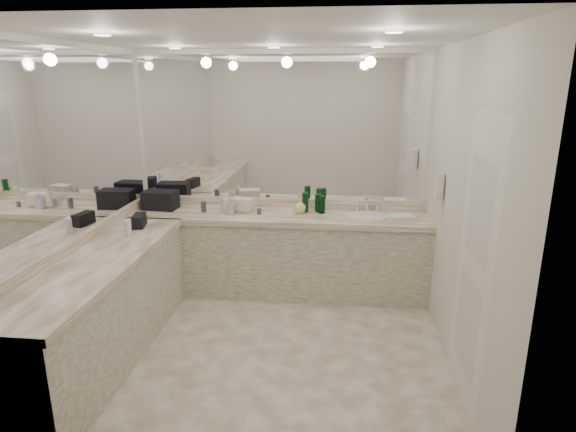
# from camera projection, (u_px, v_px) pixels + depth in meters

# --- Properties ---
(floor) EXTENTS (3.20, 3.20, 0.00)m
(floor) POSITION_uv_depth(u_px,v_px,m) (262.00, 347.00, 4.27)
(floor) COLOR beige
(floor) RESTS_ON ground
(ceiling) EXTENTS (3.20, 3.20, 0.00)m
(ceiling) POSITION_uv_depth(u_px,v_px,m) (257.00, 37.00, 3.56)
(ceiling) COLOR white
(ceiling) RESTS_ON floor
(wall_back) EXTENTS (3.20, 0.02, 2.60)m
(wall_back) POSITION_uv_depth(u_px,v_px,m) (282.00, 172.00, 5.35)
(wall_back) COLOR silver
(wall_back) RESTS_ON floor
(wall_left) EXTENTS (0.02, 3.00, 2.60)m
(wall_left) POSITION_uv_depth(u_px,v_px,m) (74.00, 201.00, 4.08)
(wall_left) COLOR silver
(wall_left) RESTS_ON floor
(wall_right) EXTENTS (0.02, 3.00, 2.60)m
(wall_right) POSITION_uv_depth(u_px,v_px,m) (462.00, 212.00, 3.75)
(wall_right) COLOR silver
(wall_right) RESTS_ON floor
(vanity_back_base) EXTENTS (3.20, 0.60, 0.84)m
(vanity_back_base) POSITION_uv_depth(u_px,v_px,m) (279.00, 256.00, 5.30)
(vanity_back_base) COLOR beige
(vanity_back_base) RESTS_ON floor
(vanity_back_top) EXTENTS (3.20, 0.64, 0.06)m
(vanity_back_top) POSITION_uv_depth(u_px,v_px,m) (278.00, 217.00, 5.17)
(vanity_back_top) COLOR #F5E6D0
(vanity_back_top) RESTS_ON vanity_back_base
(vanity_left_base) EXTENTS (0.60, 2.40, 0.84)m
(vanity_left_base) POSITION_uv_depth(u_px,v_px,m) (102.00, 313.00, 4.01)
(vanity_left_base) COLOR beige
(vanity_left_base) RESTS_ON floor
(vanity_left_top) EXTENTS (0.64, 2.42, 0.06)m
(vanity_left_top) POSITION_uv_depth(u_px,v_px,m) (97.00, 263.00, 3.88)
(vanity_left_top) COLOR #F5E6D0
(vanity_left_top) RESTS_ON vanity_left_base
(backsplash_back) EXTENTS (3.20, 0.04, 0.10)m
(backsplash_back) POSITION_uv_depth(u_px,v_px,m) (282.00, 203.00, 5.43)
(backsplash_back) COLOR #F5E6D0
(backsplash_back) RESTS_ON vanity_back_top
(backsplash_left) EXTENTS (0.04, 3.00, 0.10)m
(backsplash_left) POSITION_uv_depth(u_px,v_px,m) (81.00, 240.00, 4.17)
(backsplash_left) COLOR #F5E6D0
(backsplash_left) RESTS_ON vanity_left_top
(mirror_back) EXTENTS (3.12, 0.01, 1.55)m
(mirror_back) POSITION_uv_depth(u_px,v_px,m) (281.00, 129.00, 5.21)
(mirror_back) COLOR white
(mirror_back) RESTS_ON wall_back
(mirror_left) EXTENTS (0.01, 2.92, 1.55)m
(mirror_left) POSITION_uv_depth(u_px,v_px,m) (68.00, 145.00, 3.95)
(mirror_left) COLOR white
(mirror_left) RESTS_ON wall_left
(sink) EXTENTS (0.44, 0.44, 0.03)m
(sink) POSITION_uv_depth(u_px,v_px,m) (368.00, 217.00, 5.08)
(sink) COLOR white
(sink) RESTS_ON vanity_back_top
(faucet) EXTENTS (0.24, 0.16, 0.14)m
(faucet) POSITION_uv_depth(u_px,v_px,m) (367.00, 205.00, 5.26)
(faucet) COLOR silver
(faucet) RESTS_ON vanity_back_top
(wall_phone) EXTENTS (0.06, 0.10, 0.24)m
(wall_phone) POSITION_uv_depth(u_px,v_px,m) (439.00, 186.00, 4.41)
(wall_phone) COLOR white
(wall_phone) RESTS_ON wall_right
(door) EXTENTS (0.02, 0.82, 2.10)m
(door) POSITION_uv_depth(u_px,v_px,m) (474.00, 266.00, 3.34)
(door) COLOR white
(door) RESTS_ON wall_right
(black_toiletry_bag) EXTENTS (0.38, 0.26, 0.21)m
(black_toiletry_bag) POSITION_uv_depth(u_px,v_px,m) (160.00, 200.00, 5.34)
(black_toiletry_bag) COLOR black
(black_toiletry_bag) RESTS_ON vanity_back_top
(black_bag_spill) EXTENTS (0.14, 0.24, 0.12)m
(black_bag_spill) POSITION_uv_depth(u_px,v_px,m) (139.00, 221.00, 4.71)
(black_bag_spill) COLOR black
(black_bag_spill) RESTS_ON vanity_left_top
(cream_cosmetic_case) EXTENTS (0.26, 0.20, 0.14)m
(cream_cosmetic_case) POSITION_uv_depth(u_px,v_px,m) (242.00, 205.00, 5.26)
(cream_cosmetic_case) COLOR beige
(cream_cosmetic_case) RESTS_ON vanity_back_top
(hand_towel) EXTENTS (0.27, 0.20, 0.04)m
(hand_towel) POSITION_uv_depth(u_px,v_px,m) (402.00, 217.00, 4.97)
(hand_towel) COLOR white
(hand_towel) RESTS_ON vanity_back_top
(lotion_left) EXTENTS (0.06, 0.06, 0.14)m
(lotion_left) POSITION_uv_depth(u_px,v_px,m) (128.00, 228.00, 4.45)
(lotion_left) COLOR white
(lotion_left) RESTS_ON vanity_left_top
(soap_bottle_a) EXTENTS (0.10, 0.10, 0.21)m
(soap_bottle_a) POSITION_uv_depth(u_px,v_px,m) (226.00, 203.00, 5.19)
(soap_bottle_a) COLOR white
(soap_bottle_a) RESTS_ON vanity_back_top
(soap_bottle_b) EXTENTS (0.09, 0.09, 0.18)m
(soap_bottle_b) POSITION_uv_depth(u_px,v_px,m) (231.00, 206.00, 5.13)
(soap_bottle_b) COLOR #B6ADCC
(soap_bottle_b) RESTS_ON vanity_back_top
(soap_bottle_c) EXTENTS (0.14, 0.14, 0.16)m
(soap_bottle_c) POSITION_uv_depth(u_px,v_px,m) (300.00, 206.00, 5.18)
(soap_bottle_c) COLOR #F4DB8B
(soap_bottle_c) RESTS_ON vanity_back_top
(green_bottle_0) EXTENTS (0.07, 0.07, 0.19)m
(green_bottle_0) POSITION_uv_depth(u_px,v_px,m) (318.00, 203.00, 5.24)
(green_bottle_0) COLOR #094E20
(green_bottle_0) RESTS_ON vanity_back_top
(green_bottle_1) EXTENTS (0.07, 0.07, 0.18)m
(green_bottle_1) POSITION_uv_depth(u_px,v_px,m) (322.00, 205.00, 5.18)
(green_bottle_1) COLOR #094E20
(green_bottle_1) RESTS_ON vanity_back_top
(green_bottle_2) EXTENTS (0.07, 0.07, 0.21)m
(green_bottle_2) POSITION_uv_depth(u_px,v_px,m) (305.00, 202.00, 5.23)
(green_bottle_2) COLOR #094E20
(green_bottle_2) RESTS_ON vanity_back_top
(amenity_bottle_0) EXTENTS (0.06, 0.06, 0.08)m
(amenity_bottle_0) POSITION_uv_depth(u_px,v_px,m) (230.00, 209.00, 5.21)
(amenity_bottle_0) COLOR #9966B2
(amenity_bottle_0) RESTS_ON vanity_back_top
(amenity_bottle_1) EXTENTS (0.07, 0.07, 0.08)m
(amenity_bottle_1) POSITION_uv_depth(u_px,v_px,m) (231.00, 206.00, 5.34)
(amenity_bottle_1) COLOR white
(amenity_bottle_1) RESTS_ON vanity_back_top
(amenity_bottle_2) EXTENTS (0.05, 0.05, 0.09)m
(amenity_bottle_2) POSITION_uv_depth(u_px,v_px,m) (241.00, 207.00, 5.24)
(amenity_bottle_2) COLOR #9966B2
(amenity_bottle_2) RESTS_ON vanity_back_top
(amenity_bottle_3) EXTENTS (0.06, 0.06, 0.11)m
(amenity_bottle_3) POSITION_uv_depth(u_px,v_px,m) (204.00, 207.00, 5.23)
(amenity_bottle_3) COLOR #3F3F4C
(amenity_bottle_3) RESTS_ON vanity_back_top
(amenity_bottle_4) EXTENTS (0.06, 0.06, 0.13)m
(amenity_bottle_4) POSITION_uv_depth(u_px,v_px,m) (224.00, 204.00, 5.31)
(amenity_bottle_4) COLOR silver
(amenity_bottle_4) RESTS_ON vanity_back_top
(amenity_bottle_5) EXTENTS (0.05, 0.05, 0.06)m
(amenity_bottle_5) POSITION_uv_depth(u_px,v_px,m) (259.00, 211.00, 5.16)
(amenity_bottle_5) COLOR #3F3F4C
(amenity_bottle_5) RESTS_ON vanity_back_top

